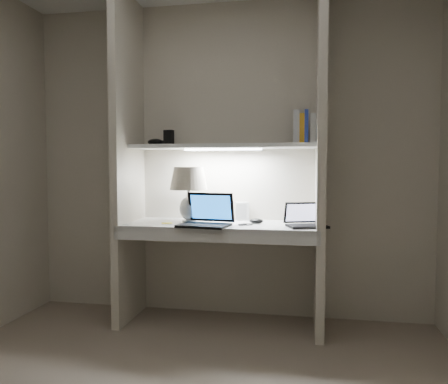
% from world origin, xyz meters
% --- Properties ---
extents(back_wall, '(3.20, 0.01, 2.50)m').
position_xyz_m(back_wall, '(0.00, 1.50, 1.25)').
color(back_wall, beige).
rests_on(back_wall, floor).
extents(alcove_panel_left, '(0.06, 0.55, 2.50)m').
position_xyz_m(alcove_panel_left, '(-0.73, 1.23, 1.25)').
color(alcove_panel_left, beige).
rests_on(alcove_panel_left, floor).
extents(alcove_panel_right, '(0.06, 0.55, 2.50)m').
position_xyz_m(alcove_panel_right, '(0.73, 1.23, 1.25)').
color(alcove_panel_right, beige).
rests_on(alcove_panel_right, floor).
extents(desk, '(1.40, 0.55, 0.04)m').
position_xyz_m(desk, '(0.00, 1.23, 0.75)').
color(desk, white).
rests_on(desk, alcove_panel_left).
extents(desk_apron, '(1.46, 0.03, 0.10)m').
position_xyz_m(desk_apron, '(0.00, 0.96, 0.72)').
color(desk_apron, silver).
rests_on(desk_apron, desk).
extents(shelf, '(1.40, 0.36, 0.03)m').
position_xyz_m(shelf, '(0.00, 1.32, 1.35)').
color(shelf, silver).
rests_on(shelf, back_wall).
extents(strip_light, '(0.60, 0.04, 0.02)m').
position_xyz_m(strip_light, '(0.00, 1.32, 1.33)').
color(strip_light, white).
rests_on(strip_light, shelf).
extents(table_lamp, '(0.29, 0.29, 0.42)m').
position_xyz_m(table_lamp, '(-0.25, 1.25, 1.06)').
color(table_lamp, white).
rests_on(table_lamp, desk).
extents(laptop_main, '(0.39, 0.35, 0.24)m').
position_xyz_m(laptop_main, '(-0.07, 1.08, 0.82)').
color(laptop_main, black).
rests_on(laptop_main, desk).
extents(laptop_netbook, '(0.33, 0.31, 0.17)m').
position_xyz_m(laptop_netbook, '(0.63, 1.15, 0.81)').
color(laptop_netbook, black).
rests_on(laptop_netbook, desk).
extents(speaker, '(0.12, 0.11, 0.14)m').
position_xyz_m(speaker, '(0.13, 1.45, 0.84)').
color(speaker, silver).
rests_on(speaker, desk).
extents(mouse, '(0.11, 0.07, 0.04)m').
position_xyz_m(mouse, '(0.27, 1.26, 0.79)').
color(mouse, black).
rests_on(mouse, desk).
extents(cable_coil, '(0.09, 0.09, 0.01)m').
position_xyz_m(cable_coil, '(0.21, 1.16, 0.78)').
color(cable_coil, black).
rests_on(cable_coil, desk).
extents(sticky_note, '(0.10, 0.10, 0.00)m').
position_xyz_m(sticky_note, '(-0.40, 1.15, 0.77)').
color(sticky_note, yellow).
rests_on(sticky_note, desk).
extents(book_row, '(0.23, 0.16, 0.24)m').
position_xyz_m(book_row, '(0.65, 1.33, 1.48)').
color(book_row, silver).
rests_on(book_row, shelf).
extents(shelf_box, '(0.08, 0.06, 0.12)m').
position_xyz_m(shelf_box, '(-0.45, 1.39, 1.43)').
color(shelf_box, black).
rests_on(shelf_box, shelf).
extents(shelf_gadget, '(0.13, 0.09, 0.05)m').
position_xyz_m(shelf_gadget, '(-0.56, 1.38, 1.39)').
color(shelf_gadget, black).
rests_on(shelf_gadget, shelf).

